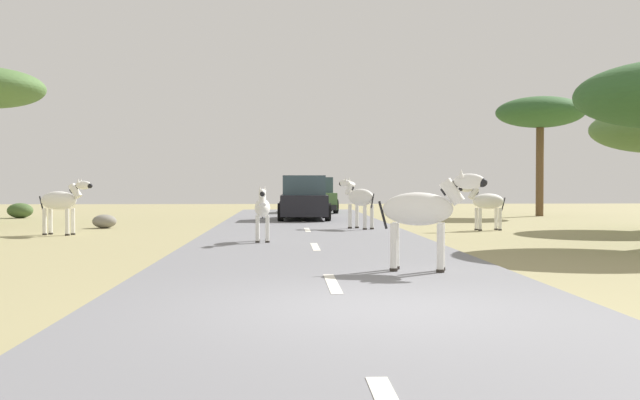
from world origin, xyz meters
name	(u,v)px	position (x,y,z in m)	size (l,w,h in m)	color
ground_plane	(380,312)	(0.00, 0.00, 0.00)	(90.00, 90.00, 0.00)	#998E60
road	(344,310)	(-0.42, 0.00, 0.03)	(6.00, 64.00, 0.05)	slate
lane_markings	(351,324)	(-0.42, -1.00, 0.05)	(0.16, 56.00, 0.01)	silver
zebra_0	(262,209)	(-1.65, 9.46, 0.86)	(0.40, 1.44, 1.35)	silver
zebra_1	(359,198)	(1.22, 14.52, 1.02)	(1.16, 1.54, 1.63)	silver
zebra_2	(486,202)	(5.18, 14.29, 0.90)	(1.58, 0.60, 1.50)	silver
zebra_3	(424,210)	(1.15, 3.42, 1.03)	(1.71, 0.75, 1.65)	silver
zebra_4	(62,201)	(-7.47, 12.80, 0.97)	(1.67, 0.77, 1.62)	silver
car_0	(315,196)	(0.35, 27.84, 0.85)	(2.15, 4.41, 1.74)	#476B38
car_1	(304,199)	(-0.36, 20.69, 0.85)	(2.07, 4.37, 1.74)	black
tree_3	(540,113)	(10.44, 24.26, 4.65)	(3.96, 3.96, 5.41)	brown
bush_0	(20,211)	(-12.45, 23.42, 0.32)	(1.07, 0.96, 0.64)	#425B2D
rock_1	(104,221)	(-7.07, 16.04, 0.23)	(0.78, 0.70, 0.45)	gray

